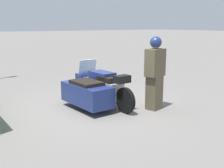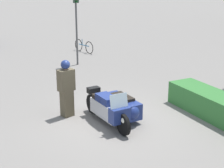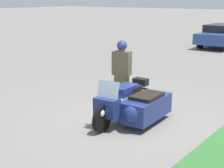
% 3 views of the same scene
% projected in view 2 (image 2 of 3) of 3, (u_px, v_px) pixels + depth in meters
% --- Properties ---
extents(ground_plane, '(160.00, 160.00, 0.00)m').
position_uv_depth(ground_plane, '(115.00, 120.00, 10.67)').
color(ground_plane, slate).
extents(police_motorcycle, '(2.52, 1.18, 1.15)m').
position_uv_depth(police_motorcycle, '(116.00, 107.00, 10.44)').
color(police_motorcycle, black).
rests_on(police_motorcycle, ground).
extents(officer_rider, '(0.41, 0.55, 1.83)m').
position_uv_depth(officer_rider, '(66.00, 87.00, 10.71)').
color(officer_rider, brown).
rests_on(officer_rider, ground).
extents(hedge_bush_curbside, '(4.23, 0.98, 0.76)m').
position_uv_depth(hedge_bush_curbside, '(222.00, 109.00, 10.51)').
color(hedge_bush_curbside, '#337033').
rests_on(hedge_bush_curbside, ground).
extents(traffic_light_far, '(0.22, 0.28, 3.43)m').
position_uv_depth(traffic_light_far, '(76.00, 19.00, 16.52)').
color(traffic_light_far, '#4C4C4C').
rests_on(traffic_light_far, ground).
extents(bicycle_parked, '(1.74, 0.44, 0.77)m').
position_uv_depth(bicycle_parked, '(84.00, 46.00, 19.89)').
color(bicycle_parked, black).
rests_on(bicycle_parked, ground).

